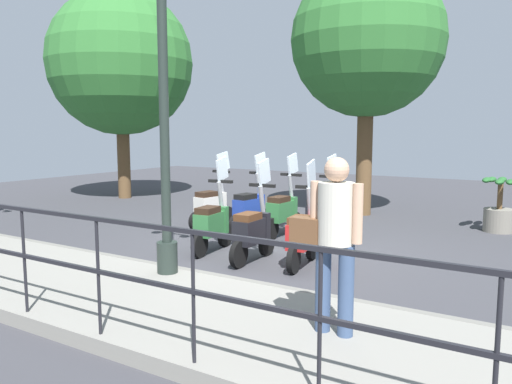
# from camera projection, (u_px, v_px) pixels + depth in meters

# --- Properties ---
(ground_plane) EXTENTS (28.00, 28.00, 0.00)m
(ground_plane) POSITION_uv_depth(u_px,v_px,m) (275.00, 248.00, 8.34)
(ground_plane) COLOR #38383D
(promenade_walkway) EXTENTS (2.20, 20.00, 0.15)m
(promenade_walkway) POSITION_uv_depth(u_px,v_px,m) (141.00, 298.00, 5.66)
(promenade_walkway) COLOR gray
(promenade_walkway) RESTS_ON ground_plane
(fence_railing) EXTENTS (0.04, 16.03, 1.07)m
(fence_railing) POSITION_uv_depth(u_px,v_px,m) (58.00, 247.00, 4.67)
(fence_railing) COLOR black
(fence_railing) RESTS_ON promenade_walkway
(lamp_post_near) EXTENTS (0.26, 0.90, 4.69)m
(lamp_post_near) POSITION_uv_depth(u_px,v_px,m) (164.00, 108.00, 6.16)
(lamp_post_near) COLOR #232D28
(lamp_post_near) RESTS_ON promenade_walkway
(pedestrian_with_bag) EXTENTS (0.32, 0.65, 1.59)m
(pedestrian_with_bag) POSITION_uv_depth(u_px,v_px,m) (333.00, 232.00, 4.40)
(pedestrian_with_bag) COLOR #384C70
(pedestrian_with_bag) RESTS_ON promenade_walkway
(tree_large) EXTENTS (4.07, 4.07, 5.89)m
(tree_large) POSITION_uv_depth(u_px,v_px,m) (121.00, 63.00, 14.08)
(tree_large) COLOR brown
(tree_large) RESTS_ON ground_plane
(tree_distant) EXTENTS (3.45, 3.45, 5.70)m
(tree_distant) POSITION_uv_depth(u_px,v_px,m) (367.00, 41.00, 11.21)
(tree_distant) COLOR brown
(tree_distant) RESTS_ON ground_plane
(potted_palm) EXTENTS (1.06, 0.66, 1.05)m
(potted_palm) POSITION_uv_depth(u_px,v_px,m) (499.00, 209.00, 9.66)
(potted_palm) COLOR slate
(potted_palm) RESTS_ON ground_plane
(scooter_near_0) EXTENTS (1.23, 0.44, 1.54)m
(scooter_near_0) POSITION_uv_depth(u_px,v_px,m) (303.00, 234.00, 7.19)
(scooter_near_0) COLOR black
(scooter_near_0) RESTS_ON ground_plane
(scooter_near_1) EXTENTS (1.23, 0.44, 1.54)m
(scooter_near_1) POSITION_uv_depth(u_px,v_px,m) (253.00, 230.00, 7.46)
(scooter_near_1) COLOR black
(scooter_near_1) RESTS_ON ground_plane
(scooter_near_2) EXTENTS (1.23, 0.44, 1.54)m
(scooter_near_2) POSITION_uv_depth(u_px,v_px,m) (213.00, 223.00, 8.05)
(scooter_near_2) COLOR black
(scooter_near_2) RESTS_ON ground_plane
(scooter_far_0) EXTENTS (1.23, 0.44, 1.54)m
(scooter_far_0) POSITION_uv_depth(u_px,v_px,m) (323.00, 214.00, 8.88)
(scooter_far_0) COLOR black
(scooter_far_0) RESTS_ON ground_plane
(scooter_far_1) EXTENTS (1.23, 0.44, 1.54)m
(scooter_far_1) POSITION_uv_depth(u_px,v_px,m) (283.00, 210.00, 9.27)
(scooter_far_1) COLOR black
(scooter_far_1) RESTS_ON ground_plane
(scooter_far_2) EXTENTS (1.23, 0.44, 1.54)m
(scooter_far_2) POSITION_uv_depth(u_px,v_px,m) (250.00, 207.00, 9.64)
(scooter_far_2) COLOR black
(scooter_far_2) RESTS_ON ground_plane
(scooter_far_3) EXTENTS (1.23, 0.46, 1.54)m
(scooter_far_3) POSITION_uv_depth(u_px,v_px,m) (212.00, 205.00, 10.00)
(scooter_far_3) COLOR black
(scooter_far_3) RESTS_ON ground_plane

